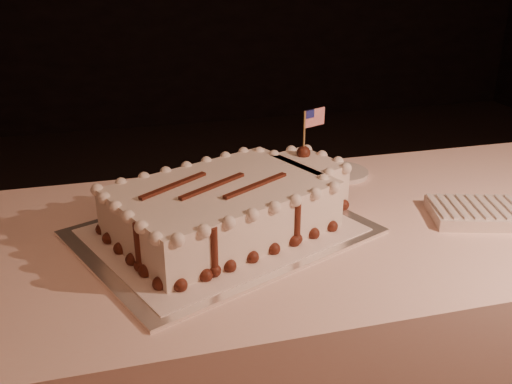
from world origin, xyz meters
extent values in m
cube|color=#FFD5C5|center=(0.00, 0.60, 0.38)|extent=(2.40, 0.80, 0.75)
cube|color=white|center=(-0.29, 0.60, 0.75)|extent=(0.75, 0.67, 0.01)
cube|color=white|center=(-0.29, 0.60, 0.76)|extent=(0.67, 0.60, 0.00)
cube|color=white|center=(-0.29, 0.60, 0.81)|extent=(0.55, 0.46, 0.11)
cube|color=white|center=(-0.05, 0.71, 0.81)|extent=(0.17, 0.20, 0.11)
sphere|color=#542115|center=(-0.42, 0.38, 0.77)|extent=(0.03, 0.03, 0.03)
sphere|color=#542115|center=(-0.37, 0.41, 0.77)|extent=(0.03, 0.03, 0.03)
sphere|color=#542115|center=(-0.32, 0.43, 0.77)|extent=(0.03, 0.03, 0.03)
sphere|color=#542115|center=(-0.26, 0.45, 0.77)|extent=(0.03, 0.03, 0.03)
sphere|color=#542115|center=(-0.21, 0.47, 0.77)|extent=(0.03, 0.03, 0.03)
sphere|color=#542115|center=(-0.16, 0.50, 0.77)|extent=(0.03, 0.03, 0.03)
sphere|color=#542115|center=(-0.10, 0.52, 0.77)|extent=(0.03, 0.03, 0.03)
sphere|color=#542115|center=(-0.05, 0.54, 0.77)|extent=(0.03, 0.03, 0.03)
sphere|color=#542115|center=(-0.06, 0.59, 0.77)|extent=(0.03, 0.03, 0.03)
sphere|color=#542115|center=(-0.03, 0.62, 0.77)|extent=(0.03, 0.03, 0.03)
sphere|color=#542115|center=(0.02, 0.64, 0.77)|extent=(0.03, 0.03, 0.03)
sphere|color=#542115|center=(0.02, 0.69, 0.77)|extent=(0.03, 0.03, 0.03)
sphere|color=#542115|center=(0.00, 0.74, 0.77)|extent=(0.03, 0.03, 0.03)
sphere|color=#542115|center=(-0.03, 0.79, 0.77)|extent=(0.03, 0.03, 0.03)
sphere|color=#542115|center=(-0.07, 0.80, 0.77)|extent=(0.03, 0.03, 0.03)
sphere|color=#542115|center=(-0.12, 0.77, 0.77)|extent=(0.03, 0.03, 0.03)
sphere|color=#542115|center=(-0.15, 0.81, 0.77)|extent=(0.03, 0.03, 0.03)
sphere|color=#542115|center=(-0.19, 0.81, 0.77)|extent=(0.03, 0.03, 0.03)
sphere|color=#542115|center=(-0.24, 0.79, 0.77)|extent=(0.03, 0.03, 0.03)
sphere|color=#542115|center=(-0.30, 0.77, 0.77)|extent=(0.03, 0.03, 0.03)
sphere|color=#542115|center=(-0.35, 0.75, 0.77)|extent=(0.03, 0.03, 0.03)
sphere|color=#542115|center=(-0.40, 0.73, 0.77)|extent=(0.03, 0.03, 0.03)
sphere|color=#542115|center=(-0.46, 0.70, 0.77)|extent=(0.03, 0.03, 0.03)
sphere|color=#542115|center=(-0.51, 0.68, 0.77)|extent=(0.03, 0.03, 0.03)
sphere|color=#542115|center=(-0.56, 0.66, 0.77)|extent=(0.03, 0.03, 0.03)
sphere|color=#542115|center=(-0.55, 0.61, 0.77)|extent=(0.03, 0.03, 0.03)
sphere|color=#542115|center=(-0.52, 0.56, 0.77)|extent=(0.03, 0.03, 0.03)
sphere|color=#542115|center=(-0.50, 0.50, 0.77)|extent=(0.03, 0.03, 0.03)
sphere|color=#542115|center=(-0.48, 0.45, 0.77)|extent=(0.03, 0.03, 0.03)
sphere|color=#542115|center=(-0.46, 0.40, 0.77)|extent=(0.03, 0.03, 0.03)
sphere|color=white|center=(-0.42, 0.38, 0.87)|extent=(0.03, 0.03, 0.03)
sphere|color=white|center=(-0.37, 0.41, 0.87)|extent=(0.03, 0.03, 0.03)
sphere|color=white|center=(-0.32, 0.43, 0.87)|extent=(0.03, 0.03, 0.03)
sphere|color=white|center=(-0.26, 0.45, 0.87)|extent=(0.03, 0.03, 0.03)
sphere|color=white|center=(-0.21, 0.47, 0.87)|extent=(0.03, 0.03, 0.03)
sphere|color=white|center=(-0.16, 0.50, 0.87)|extent=(0.03, 0.03, 0.03)
sphere|color=white|center=(-0.10, 0.52, 0.87)|extent=(0.03, 0.03, 0.03)
sphere|color=white|center=(-0.05, 0.54, 0.87)|extent=(0.03, 0.03, 0.03)
sphere|color=white|center=(-0.06, 0.59, 0.87)|extent=(0.03, 0.03, 0.03)
sphere|color=white|center=(-0.03, 0.62, 0.87)|extent=(0.03, 0.03, 0.03)
sphere|color=white|center=(0.02, 0.64, 0.87)|extent=(0.03, 0.03, 0.03)
sphere|color=white|center=(0.02, 0.69, 0.87)|extent=(0.03, 0.03, 0.03)
sphere|color=white|center=(0.00, 0.74, 0.87)|extent=(0.03, 0.03, 0.03)
sphere|color=white|center=(-0.03, 0.79, 0.87)|extent=(0.03, 0.03, 0.03)
sphere|color=white|center=(-0.07, 0.80, 0.87)|extent=(0.03, 0.03, 0.03)
sphere|color=white|center=(-0.12, 0.77, 0.87)|extent=(0.03, 0.03, 0.03)
sphere|color=white|center=(-0.15, 0.81, 0.87)|extent=(0.03, 0.03, 0.03)
sphere|color=white|center=(-0.19, 0.81, 0.87)|extent=(0.03, 0.03, 0.03)
sphere|color=white|center=(-0.24, 0.79, 0.87)|extent=(0.03, 0.03, 0.03)
sphere|color=white|center=(-0.30, 0.77, 0.87)|extent=(0.03, 0.03, 0.03)
sphere|color=white|center=(-0.35, 0.75, 0.87)|extent=(0.03, 0.03, 0.03)
sphere|color=white|center=(-0.40, 0.73, 0.87)|extent=(0.03, 0.03, 0.03)
sphere|color=white|center=(-0.46, 0.70, 0.87)|extent=(0.03, 0.03, 0.03)
sphere|color=white|center=(-0.51, 0.68, 0.87)|extent=(0.03, 0.03, 0.03)
sphere|color=white|center=(-0.56, 0.66, 0.87)|extent=(0.03, 0.03, 0.03)
sphere|color=white|center=(-0.55, 0.61, 0.87)|extent=(0.03, 0.03, 0.03)
sphere|color=white|center=(-0.52, 0.56, 0.87)|extent=(0.03, 0.03, 0.03)
sphere|color=white|center=(-0.50, 0.50, 0.87)|extent=(0.03, 0.03, 0.03)
sphere|color=white|center=(-0.48, 0.45, 0.87)|extent=(0.03, 0.03, 0.03)
sphere|color=white|center=(-0.46, 0.40, 0.87)|extent=(0.03, 0.03, 0.03)
cylinder|color=#542115|center=(-0.35, 0.41, 0.81)|extent=(0.02, 0.02, 0.10)
sphere|color=#542115|center=(-0.35, 0.41, 0.77)|extent=(0.03, 0.03, 0.03)
cylinder|color=#542115|center=(-0.15, 0.50, 0.81)|extent=(0.02, 0.02, 0.10)
sphere|color=#542115|center=(-0.15, 0.50, 0.77)|extent=(0.03, 0.03, 0.03)
cylinder|color=#542115|center=(-0.04, 0.62, 0.81)|extent=(0.02, 0.02, 0.10)
sphere|color=#542115|center=(-0.04, 0.62, 0.77)|extent=(0.03, 0.03, 0.03)
cylinder|color=#542115|center=(-0.02, 0.77, 0.81)|extent=(0.02, 0.02, 0.10)
sphere|color=#542115|center=(-0.02, 0.77, 0.77)|extent=(0.03, 0.03, 0.03)
cylinder|color=#542115|center=(-0.16, 0.83, 0.81)|extent=(0.02, 0.02, 0.10)
sphere|color=#542115|center=(-0.16, 0.83, 0.77)|extent=(0.03, 0.03, 0.03)
cylinder|color=#542115|center=(-0.36, 0.75, 0.81)|extent=(0.02, 0.02, 0.10)
sphere|color=#542115|center=(-0.36, 0.75, 0.77)|extent=(0.03, 0.03, 0.03)
cylinder|color=#542115|center=(-0.55, 0.66, 0.81)|extent=(0.02, 0.02, 0.10)
sphere|color=#542115|center=(-0.55, 0.66, 0.77)|extent=(0.03, 0.03, 0.03)
cylinder|color=#542115|center=(-0.49, 0.47, 0.81)|extent=(0.02, 0.02, 0.10)
sphere|color=#542115|center=(-0.49, 0.47, 0.77)|extent=(0.03, 0.03, 0.03)
cube|color=#542115|center=(-0.40, 0.62, 0.87)|extent=(0.16, 0.12, 0.01)
cube|color=#542115|center=(-0.31, 0.60, 0.87)|extent=(0.16, 0.11, 0.01)
cube|color=#542115|center=(-0.22, 0.58, 0.87)|extent=(0.17, 0.11, 0.01)
sphere|color=#542115|center=(-0.05, 0.74, 0.88)|extent=(0.04, 0.04, 0.04)
cylinder|color=#A17B45|center=(-0.05, 0.74, 0.92)|extent=(0.00, 0.00, 0.13)
cube|color=red|center=(-0.02, 0.76, 0.96)|extent=(0.06, 0.03, 0.04)
cube|color=navy|center=(-0.04, 0.75, 0.98)|extent=(0.03, 0.01, 0.02)
cube|color=beige|center=(0.31, 0.53, 0.76)|extent=(0.25, 0.21, 0.03)
cube|color=silver|center=(0.22, 0.55, 0.78)|extent=(0.04, 0.13, 0.01)
cube|color=silver|center=(0.25, 0.55, 0.78)|extent=(0.04, 0.13, 0.01)
cube|color=silver|center=(0.27, 0.54, 0.78)|extent=(0.04, 0.13, 0.01)
cube|color=silver|center=(0.29, 0.53, 0.78)|extent=(0.04, 0.13, 0.01)
cube|color=silver|center=(0.31, 0.53, 0.78)|extent=(0.04, 0.13, 0.01)
cube|color=silver|center=(0.34, 0.52, 0.78)|extent=(0.04, 0.13, 0.01)
cube|color=silver|center=(0.36, 0.51, 0.78)|extent=(0.04, 0.13, 0.01)
cube|color=silver|center=(0.38, 0.51, 0.78)|extent=(0.04, 0.13, 0.01)
cylinder|color=silver|center=(0.11, 0.88, 0.76)|extent=(0.15, 0.15, 0.01)
camera|label=1|loc=(-0.51, -0.54, 1.36)|focal=40.00mm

